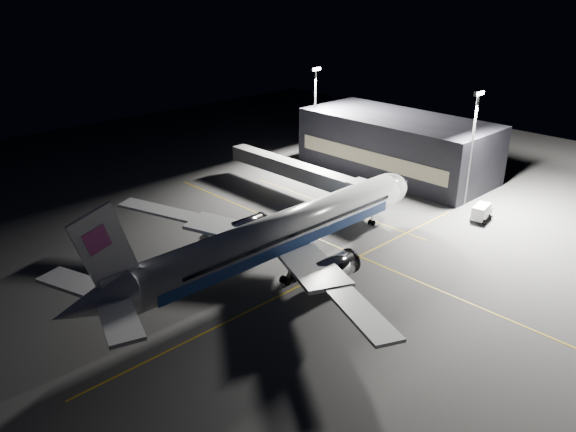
{
  "coord_description": "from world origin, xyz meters",
  "views": [
    {
      "loc": [
        -49.32,
        -52.41,
        38.22
      ],
      "look_at": [
        3.21,
        2.29,
        6.0
      ],
      "focal_mm": 35.0,
      "sensor_mm": 36.0,
      "label": 1
    }
  ],
  "objects_px": {
    "airliner": "(277,234)",
    "safety_cone_b": "(238,228)",
    "jet_bridge": "(302,172)",
    "floodlight_mast_north": "(315,106)",
    "safety_cone_c": "(219,236)",
    "floodlight_mast_south": "(473,139)",
    "service_truck": "(482,211)",
    "safety_cone_a": "(195,252)",
    "baggage_tug": "(216,227)"
  },
  "relations": [
    {
      "from": "floodlight_mast_south",
      "to": "safety_cone_b",
      "type": "relative_size",
      "value": 33.62
    },
    {
      "from": "jet_bridge",
      "to": "floodlight_mast_south",
      "type": "bearing_deg",
      "value": -53.21
    },
    {
      "from": "safety_cone_c",
      "to": "floodlight_mast_south",
      "type": "bearing_deg",
      "value": -25.74
    },
    {
      "from": "floodlight_mast_south",
      "to": "safety_cone_c",
      "type": "relative_size",
      "value": 34.04
    },
    {
      "from": "safety_cone_c",
      "to": "safety_cone_a",
      "type": "bearing_deg",
      "value": -161.44
    },
    {
      "from": "airliner",
      "to": "floodlight_mast_south",
      "type": "xyz_separation_m",
      "value": [
        41.08,
        -6.01,
        7.21
      ]
    },
    {
      "from": "airliner",
      "to": "baggage_tug",
      "type": "relative_size",
      "value": 22.32
    },
    {
      "from": "service_truck",
      "to": "airliner",
      "type": "bearing_deg",
      "value": 152.91
    },
    {
      "from": "airliner",
      "to": "jet_bridge",
      "type": "height_order",
      "value": "airliner"
    },
    {
      "from": "service_truck",
      "to": "safety_cone_c",
      "type": "distance_m",
      "value": 44.82
    },
    {
      "from": "service_truck",
      "to": "baggage_tug",
      "type": "bearing_deg",
      "value": 132.87
    },
    {
      "from": "safety_cone_a",
      "to": "safety_cone_c",
      "type": "bearing_deg",
      "value": 18.56
    },
    {
      "from": "safety_cone_b",
      "to": "safety_cone_c",
      "type": "distance_m",
      "value": 4.09
    },
    {
      "from": "jet_bridge",
      "to": "floodlight_mast_north",
      "type": "height_order",
      "value": "floodlight_mast_north"
    },
    {
      "from": "airliner",
      "to": "baggage_tug",
      "type": "distance_m",
      "value": 16.54
    },
    {
      "from": "floodlight_mast_south",
      "to": "safety_cone_b",
      "type": "xyz_separation_m",
      "value": [
        -36.92,
        20.01,
        -12.06
      ]
    },
    {
      "from": "jet_bridge",
      "to": "floodlight_mast_north",
      "type": "relative_size",
      "value": 1.66
    },
    {
      "from": "safety_cone_a",
      "to": "safety_cone_b",
      "type": "height_order",
      "value": "safety_cone_b"
    },
    {
      "from": "airliner",
      "to": "safety_cone_a",
      "type": "distance_m",
      "value": 14.05
    },
    {
      "from": "floodlight_mast_south",
      "to": "safety_cone_b",
      "type": "height_order",
      "value": "floodlight_mast_south"
    },
    {
      "from": "floodlight_mast_north",
      "to": "safety_cone_c",
      "type": "height_order",
      "value": "floodlight_mast_north"
    },
    {
      "from": "floodlight_mast_north",
      "to": "floodlight_mast_south",
      "type": "distance_m",
      "value": 38.0
    },
    {
      "from": "service_truck",
      "to": "safety_cone_a",
      "type": "bearing_deg",
      "value": 141.86
    },
    {
      "from": "floodlight_mast_south",
      "to": "service_truck",
      "type": "distance_m",
      "value": 12.86
    },
    {
      "from": "service_truck",
      "to": "baggage_tug",
      "type": "distance_m",
      "value": 45.26
    },
    {
      "from": "floodlight_mast_north",
      "to": "safety_cone_c",
      "type": "xyz_separation_m",
      "value": [
        -41.01,
        -18.23,
        -12.07
      ]
    },
    {
      "from": "jet_bridge",
      "to": "safety_cone_c",
      "type": "height_order",
      "value": "jet_bridge"
    },
    {
      "from": "jet_bridge",
      "to": "safety_cone_a",
      "type": "height_order",
      "value": "jet_bridge"
    },
    {
      "from": "airliner",
      "to": "floodlight_mast_south",
      "type": "bearing_deg",
      "value": -8.33
    },
    {
      "from": "floodlight_mast_south",
      "to": "jet_bridge",
      "type": "bearing_deg",
      "value": 126.79
    },
    {
      "from": "baggage_tug",
      "to": "airliner",
      "type": "bearing_deg",
      "value": -70.15
    },
    {
      "from": "floodlight_mast_north",
      "to": "safety_cone_b",
      "type": "xyz_separation_m",
      "value": [
        -36.92,
        -17.99,
        -12.06
      ]
    },
    {
      "from": "floodlight_mast_south",
      "to": "safety_cone_c",
      "type": "xyz_separation_m",
      "value": [
        -41.01,
        19.77,
        -12.07
      ]
    },
    {
      "from": "service_truck",
      "to": "safety_cone_c",
      "type": "xyz_separation_m",
      "value": [
        -36.99,
        25.28,
        -1.16
      ]
    },
    {
      "from": "airliner",
      "to": "safety_cone_c",
      "type": "distance_m",
      "value": 14.59
    },
    {
      "from": "floodlight_mast_south",
      "to": "safety_cone_b",
      "type": "bearing_deg",
      "value": 151.54
    },
    {
      "from": "airliner",
      "to": "safety_cone_b",
      "type": "bearing_deg",
      "value": 73.47
    },
    {
      "from": "safety_cone_a",
      "to": "floodlight_mast_north",
      "type": "bearing_deg",
      "value": 23.29
    },
    {
      "from": "airliner",
      "to": "safety_cone_b",
      "type": "relative_size",
      "value": 99.84
    },
    {
      "from": "jet_bridge",
      "to": "floodlight_mast_north",
      "type": "distance_m",
      "value": 24.06
    },
    {
      "from": "service_truck",
      "to": "baggage_tug",
      "type": "relative_size",
      "value": 2.05
    },
    {
      "from": "baggage_tug",
      "to": "safety_cone_c",
      "type": "distance_m",
      "value": 2.41
    },
    {
      "from": "safety_cone_c",
      "to": "airliner",
      "type": "bearing_deg",
      "value": -90.29
    },
    {
      "from": "floodlight_mast_south",
      "to": "safety_cone_a",
      "type": "relative_size",
      "value": 36.21
    },
    {
      "from": "airliner",
      "to": "floodlight_mast_north",
      "type": "xyz_separation_m",
      "value": [
        41.08,
        31.99,
        7.21
      ]
    },
    {
      "from": "airliner",
      "to": "floodlight_mast_south",
      "type": "distance_m",
      "value": 42.13
    },
    {
      "from": "safety_cone_b",
      "to": "safety_cone_a",
      "type": "bearing_deg",
      "value": -167.31
    },
    {
      "from": "jet_bridge",
      "to": "floodlight_mast_south",
      "type": "relative_size",
      "value": 1.66
    },
    {
      "from": "floodlight_mast_north",
      "to": "safety_cone_b",
      "type": "height_order",
      "value": "floodlight_mast_north"
    },
    {
      "from": "jet_bridge",
      "to": "floodlight_mast_south",
      "type": "xyz_separation_m",
      "value": [
        18.0,
        -24.07,
        7.79
      ]
    }
  ]
}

